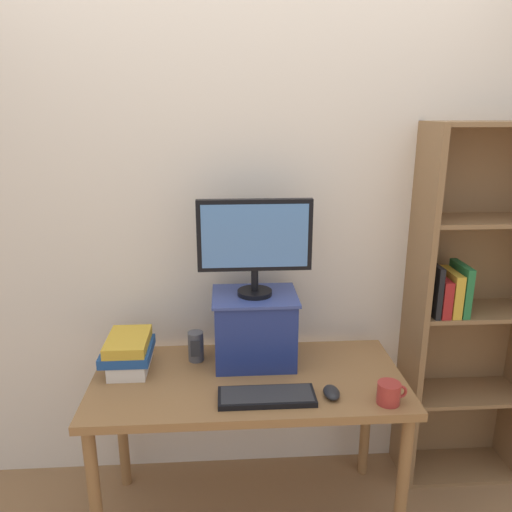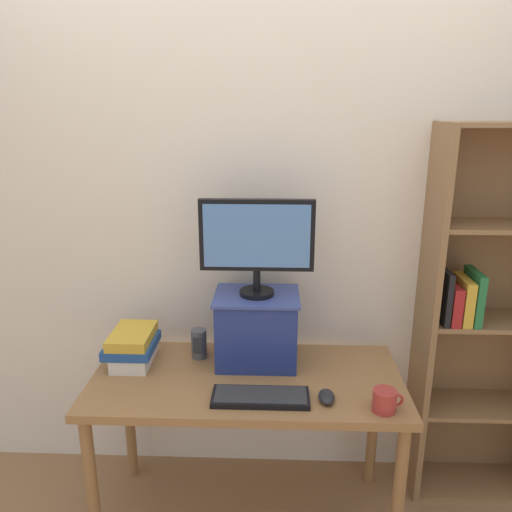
{
  "view_description": "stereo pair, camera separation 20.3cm",
  "coord_description": "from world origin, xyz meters",
  "px_view_note": "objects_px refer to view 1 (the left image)",
  "views": [
    {
      "loc": [
        -0.09,
        -1.89,
        1.83
      ],
      "look_at": [
        0.04,
        0.06,
        1.25
      ],
      "focal_mm": 35.0,
      "sensor_mm": 36.0,
      "label": 1
    },
    {
      "loc": [
        0.11,
        -1.89,
        1.83
      ],
      "look_at": [
        0.04,
        0.06,
        1.25
      ],
      "focal_mm": 35.0,
      "sensor_mm": 36.0,
      "label": 2
    }
  ],
  "objects_px": {
    "desk": "(248,395)",
    "keyboard": "(267,396)",
    "coffee_mug": "(389,393)",
    "riser_box": "(255,327)",
    "computer_monitor": "(255,240)",
    "computer_mouse": "(332,392)",
    "book_stack": "(129,352)",
    "bookshelf_unit": "(469,308)",
    "desk_speaker": "(196,346)"
  },
  "relations": [
    {
      "from": "book_stack",
      "to": "keyboard",
      "type": "bearing_deg",
      "value": -26.0
    },
    {
      "from": "desk",
      "to": "bookshelf_unit",
      "type": "bearing_deg",
      "value": 14.6
    },
    {
      "from": "bookshelf_unit",
      "to": "keyboard",
      "type": "distance_m",
      "value": 1.13
    },
    {
      "from": "riser_box",
      "to": "desk_speaker",
      "type": "relative_size",
      "value": 2.72
    },
    {
      "from": "desk",
      "to": "coffee_mug",
      "type": "height_order",
      "value": "coffee_mug"
    },
    {
      "from": "desk",
      "to": "book_stack",
      "type": "distance_m",
      "value": 0.55
    },
    {
      "from": "computer_monitor",
      "to": "bookshelf_unit",
      "type": "bearing_deg",
      "value": 7.59
    },
    {
      "from": "desk",
      "to": "computer_mouse",
      "type": "relative_size",
      "value": 12.72
    },
    {
      "from": "computer_monitor",
      "to": "book_stack",
      "type": "relative_size",
      "value": 1.88
    },
    {
      "from": "computer_monitor",
      "to": "keyboard",
      "type": "relative_size",
      "value": 1.27
    },
    {
      "from": "book_stack",
      "to": "coffee_mug",
      "type": "xyz_separation_m",
      "value": [
        1.05,
        -0.34,
        -0.03
      ]
    },
    {
      "from": "computer_monitor",
      "to": "computer_mouse",
      "type": "distance_m",
      "value": 0.69
    },
    {
      "from": "desk_speaker",
      "to": "coffee_mug",
      "type": "bearing_deg",
      "value": -27.38
    },
    {
      "from": "riser_box",
      "to": "desk_speaker",
      "type": "xyz_separation_m",
      "value": [
        -0.27,
        0.02,
        -0.1
      ]
    },
    {
      "from": "computer_monitor",
      "to": "coffee_mug",
      "type": "relative_size",
      "value": 4.11
    },
    {
      "from": "riser_box",
      "to": "computer_monitor",
      "type": "relative_size",
      "value": 0.76
    },
    {
      "from": "coffee_mug",
      "to": "book_stack",
      "type": "bearing_deg",
      "value": 162.16
    },
    {
      "from": "keyboard",
      "to": "book_stack",
      "type": "height_order",
      "value": "book_stack"
    },
    {
      "from": "desk",
      "to": "riser_box",
      "type": "bearing_deg",
      "value": 75.46
    },
    {
      "from": "desk",
      "to": "computer_mouse",
      "type": "xyz_separation_m",
      "value": [
        0.32,
        -0.17,
        0.11
      ]
    },
    {
      "from": "riser_box",
      "to": "computer_monitor",
      "type": "xyz_separation_m",
      "value": [
        0.0,
        -0.0,
        0.4
      ]
    },
    {
      "from": "desk",
      "to": "book_stack",
      "type": "xyz_separation_m",
      "value": [
        -0.52,
        0.11,
        0.17
      ]
    },
    {
      "from": "desk",
      "to": "computer_mouse",
      "type": "distance_m",
      "value": 0.38
    },
    {
      "from": "riser_box",
      "to": "keyboard",
      "type": "xyz_separation_m",
      "value": [
        0.03,
        -0.32,
        -0.15
      ]
    },
    {
      "from": "computer_monitor",
      "to": "book_stack",
      "type": "distance_m",
      "value": 0.74
    },
    {
      "from": "book_stack",
      "to": "bookshelf_unit",
      "type": "bearing_deg",
      "value": 6.27
    },
    {
      "from": "book_stack",
      "to": "desk_speaker",
      "type": "xyz_separation_m",
      "value": [
        0.29,
        0.06,
        -0.01
      ]
    },
    {
      "from": "keyboard",
      "to": "desk_speaker",
      "type": "relative_size",
      "value": 2.81
    },
    {
      "from": "computer_monitor",
      "to": "desk_speaker",
      "type": "height_order",
      "value": "computer_monitor"
    },
    {
      "from": "riser_box",
      "to": "keyboard",
      "type": "relative_size",
      "value": 0.97
    },
    {
      "from": "desk",
      "to": "keyboard",
      "type": "distance_m",
      "value": 0.21
    },
    {
      "from": "computer_monitor",
      "to": "computer_mouse",
      "type": "height_order",
      "value": "computer_monitor"
    },
    {
      "from": "computer_mouse",
      "to": "coffee_mug",
      "type": "relative_size",
      "value": 0.88
    },
    {
      "from": "computer_monitor",
      "to": "desk_speaker",
      "type": "distance_m",
      "value": 0.56
    },
    {
      "from": "bookshelf_unit",
      "to": "keyboard",
      "type": "relative_size",
      "value": 4.65
    },
    {
      "from": "desk",
      "to": "bookshelf_unit",
      "type": "xyz_separation_m",
      "value": [
        1.09,
        0.28,
        0.26
      ]
    },
    {
      "from": "book_stack",
      "to": "coffee_mug",
      "type": "distance_m",
      "value": 1.1
    },
    {
      "from": "desk",
      "to": "coffee_mug",
      "type": "xyz_separation_m",
      "value": [
        0.54,
        -0.23,
        0.13
      ]
    },
    {
      "from": "bookshelf_unit",
      "to": "book_stack",
      "type": "height_order",
      "value": "bookshelf_unit"
    },
    {
      "from": "keyboard",
      "to": "desk_speaker",
      "type": "bearing_deg",
      "value": 130.69
    },
    {
      "from": "bookshelf_unit",
      "to": "computer_monitor",
      "type": "xyz_separation_m",
      "value": [
        -1.05,
        -0.14,
        0.4
      ]
    },
    {
      "from": "riser_box",
      "to": "computer_mouse",
      "type": "relative_size",
      "value": 3.57
    },
    {
      "from": "computer_mouse",
      "to": "desk_speaker",
      "type": "bearing_deg",
      "value": 148.56
    },
    {
      "from": "keyboard",
      "to": "desk_speaker",
      "type": "distance_m",
      "value": 0.45
    },
    {
      "from": "computer_mouse",
      "to": "book_stack",
      "type": "distance_m",
      "value": 0.89
    },
    {
      "from": "riser_box",
      "to": "coffee_mug",
      "type": "relative_size",
      "value": 3.13
    },
    {
      "from": "desk",
      "to": "riser_box",
      "type": "distance_m",
      "value": 0.29
    },
    {
      "from": "coffee_mug",
      "to": "bookshelf_unit",
      "type": "bearing_deg",
      "value": 42.94
    },
    {
      "from": "bookshelf_unit",
      "to": "desk_speaker",
      "type": "relative_size",
      "value": 13.07
    },
    {
      "from": "bookshelf_unit",
      "to": "desk_speaker",
      "type": "bearing_deg",
      "value": -174.81
    }
  ]
}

